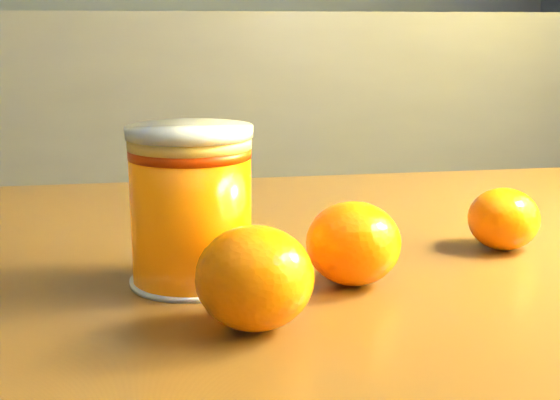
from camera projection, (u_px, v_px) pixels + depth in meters
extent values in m
cube|color=brown|center=(435.00, 269.00, 0.66)|extent=(0.94, 0.67, 0.04)
cylinder|color=#E26504|center=(191.00, 216.00, 0.55)|extent=(0.09, 0.09, 0.10)
cylinder|color=#FFD368|center=(190.00, 143.00, 0.54)|extent=(0.09, 0.09, 0.01)
cylinder|color=silver|center=(189.00, 133.00, 0.54)|extent=(0.09, 0.09, 0.01)
ellipsoid|color=orange|center=(353.00, 243.00, 0.56)|extent=(0.08, 0.08, 0.06)
ellipsoid|color=orange|center=(504.00, 219.00, 0.64)|extent=(0.06, 0.06, 0.05)
ellipsoid|color=orange|center=(255.00, 278.00, 0.47)|extent=(0.08, 0.08, 0.06)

